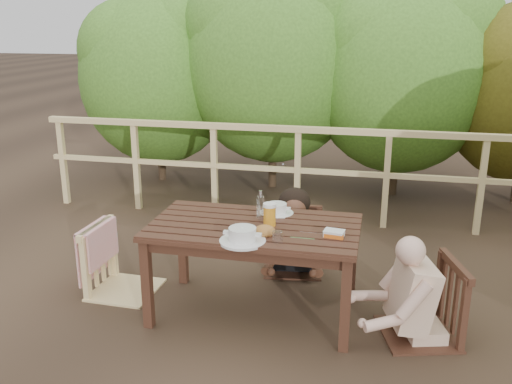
% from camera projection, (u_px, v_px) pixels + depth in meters
% --- Properties ---
extents(ground, '(60.00, 60.00, 0.00)m').
position_uv_depth(ground, '(254.00, 312.00, 4.05)').
color(ground, '#433021').
rests_on(ground, ground).
extents(table, '(1.44, 0.81, 0.67)m').
position_uv_depth(table, '(254.00, 270.00, 3.95)').
color(table, '#361E14').
rests_on(table, ground).
extents(chair_left, '(0.51, 0.51, 1.00)m').
position_uv_depth(chair_left, '(122.00, 231.00, 4.22)').
color(chair_left, '#D8BC7D').
rests_on(chair_left, ground).
extents(chair_far, '(0.53, 0.53, 0.95)m').
position_uv_depth(chair_far, '(294.00, 216.00, 4.61)').
color(chair_far, '#361E14').
rests_on(chair_far, ground).
extents(chair_right, '(0.61, 0.61, 1.00)m').
position_uv_depth(chair_right, '(424.00, 267.00, 3.61)').
color(chair_right, '#361E14').
rests_on(chair_right, ground).
extents(woman, '(0.53, 0.63, 1.15)m').
position_uv_depth(woman, '(295.00, 204.00, 4.60)').
color(woman, black).
rests_on(woman, ground).
extents(diner_right, '(0.69, 0.61, 1.17)m').
position_uv_depth(diner_right, '(430.00, 255.00, 3.57)').
color(diner_right, '#D5AF91').
rests_on(diner_right, ground).
extents(railing, '(5.60, 0.10, 1.01)m').
position_uv_depth(railing, '(297.00, 174.00, 5.76)').
color(railing, '#D8BC7D').
rests_on(railing, ground).
extents(hedge_row, '(6.60, 1.60, 3.80)m').
position_uv_depth(hedge_row, '(350.00, 33.00, 6.38)').
color(hedge_row, '#3F6E21').
rests_on(hedge_row, ground).
extents(soup_near, '(0.30, 0.30, 0.10)m').
position_uv_depth(soup_near, '(242.00, 235.00, 3.55)').
color(soup_near, silver).
rests_on(soup_near, table).
extents(soup_far, '(0.25, 0.25, 0.08)m').
position_uv_depth(soup_far, '(277.00, 209.00, 4.08)').
color(soup_far, white).
rests_on(soup_far, table).
extents(bread_roll, '(0.14, 0.11, 0.08)m').
position_uv_depth(bread_roll, '(265.00, 231.00, 3.65)').
color(bread_roll, '#9A5C2E').
rests_on(bread_roll, table).
extents(beer_glass, '(0.09, 0.09, 0.17)m').
position_uv_depth(beer_glass, '(270.00, 215.00, 3.80)').
color(beer_glass, orange).
rests_on(beer_glass, table).
extents(bottle, '(0.05, 0.05, 0.22)m').
position_uv_depth(bottle, '(261.00, 206.00, 3.93)').
color(bottle, silver).
rests_on(bottle, table).
extents(tumbler, '(0.07, 0.07, 0.08)m').
position_uv_depth(tumbler, '(278.00, 238.00, 3.53)').
color(tumbler, white).
rests_on(tumbler, table).
extents(butter_tub, '(0.14, 0.11, 0.06)m').
position_uv_depth(butter_tub, '(334.00, 234.00, 3.62)').
color(butter_tub, white).
rests_on(butter_tub, table).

